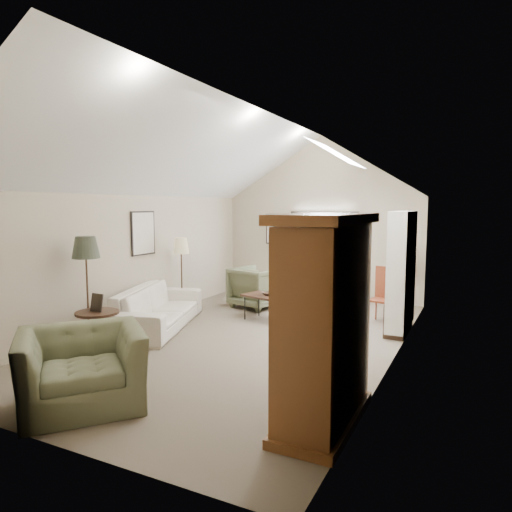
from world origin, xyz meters
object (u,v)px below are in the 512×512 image
at_px(armchair_near, 82,368).
at_px(side_table, 98,332).
at_px(armchair_far, 257,287).
at_px(sofa, 158,308).
at_px(coffee_table, 268,308).
at_px(armoire, 325,321).
at_px(side_chair, 381,295).

height_order(armchair_near, side_table, armchair_near).
distance_m(armchair_near, armchair_far, 5.52).
bearing_deg(armchair_far, side_table, 93.40).
xyz_separation_m(sofa, coffee_table, (1.66, 1.37, -0.12)).
bearing_deg(coffee_table, armchair_near, -93.88).
distance_m(armoire, armchair_near, 2.82).
distance_m(armoire, side_table, 4.01).
relative_size(armchair_far, side_table, 1.54).
relative_size(armchair_near, armchair_far, 1.33).
bearing_deg(side_table, armchair_far, 78.83).
bearing_deg(side_chair, sofa, -135.93).
distance_m(armoire, sofa, 4.63).
relative_size(sofa, armchair_near, 1.96).
bearing_deg(sofa, coffee_table, -69.33).
bearing_deg(side_chair, armchair_near, -100.90).
bearing_deg(armoire, sofa, 150.38).
distance_m(armchair_near, side_table, 1.95).
relative_size(side_table, side_chair, 0.60).
bearing_deg(armoire, armchair_far, 123.42).
distance_m(armchair_far, side_chair, 2.81).
bearing_deg(armchair_near, coffee_table, 36.54).
bearing_deg(coffee_table, side_chair, 23.27).
distance_m(armoire, coffee_table, 4.39).
relative_size(armchair_near, side_chair, 1.23).
xyz_separation_m(armoire, coffee_table, (-2.32, 3.64, -0.84)).
xyz_separation_m(sofa, armchair_near, (1.36, -3.08, 0.05)).
relative_size(armchair_near, side_table, 2.04).
height_order(armchair_far, side_table, armchair_far).
xyz_separation_m(coffee_table, side_chair, (2.03, 0.87, 0.29)).
height_order(armchair_near, side_chair, side_chair).
bearing_deg(side_chair, armchair_far, -170.63).
distance_m(armchair_near, side_chair, 5.82).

